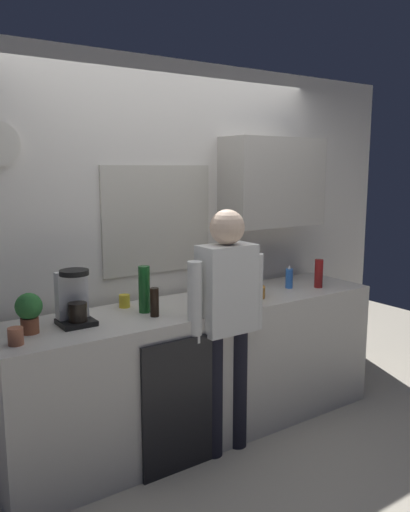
% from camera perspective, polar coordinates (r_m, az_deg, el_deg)
% --- Properties ---
extents(ground_plane, '(8.00, 8.00, 0.00)m').
position_cam_1_polar(ground_plane, '(3.67, 2.28, -20.60)').
color(ground_plane, beige).
extents(kitchen_counter, '(2.76, 0.64, 0.94)m').
position_cam_1_polar(kitchen_counter, '(3.68, -0.52, -12.33)').
color(kitchen_counter, beige).
rests_on(kitchen_counter, ground_plane).
extents(dishwasher_panel, '(0.56, 0.02, 0.84)m').
position_cam_1_polar(dishwasher_panel, '(3.27, -2.43, -16.19)').
color(dishwasher_panel, black).
rests_on(dishwasher_panel, ground_plane).
extents(back_wall_assembly, '(4.36, 0.42, 2.60)m').
position_cam_1_polar(back_wall_assembly, '(3.84, -2.53, 2.44)').
color(back_wall_assembly, white).
rests_on(back_wall_assembly, ground_plane).
extents(coffee_maker, '(0.20, 0.20, 0.33)m').
position_cam_1_polar(coffee_maker, '(3.14, -14.31, -4.70)').
color(coffee_maker, black).
rests_on(coffee_maker, kitchen_counter).
extents(bottle_red_vinegar, '(0.06, 0.06, 0.22)m').
position_cam_1_polar(bottle_red_vinegar, '(4.06, 12.45, -1.90)').
color(bottle_red_vinegar, maroon).
rests_on(bottle_red_vinegar, kitchen_counter).
extents(bottle_dark_sauce, '(0.06, 0.06, 0.18)m').
position_cam_1_polar(bottle_dark_sauce, '(3.22, -5.60, -5.11)').
color(bottle_dark_sauce, black).
rests_on(bottle_dark_sauce, kitchen_counter).
extents(bottle_green_wine, '(0.07, 0.07, 0.30)m').
position_cam_1_polar(bottle_green_wine, '(3.31, -6.73, -3.68)').
color(bottle_green_wine, '#195923').
rests_on(bottle_green_wine, kitchen_counter).
extents(cup_terracotta_mug, '(0.08, 0.08, 0.09)m').
position_cam_1_polar(cup_terracotta_mug, '(2.90, -20.20, -8.33)').
color(cup_terracotta_mug, '#B26647').
rests_on(cup_terracotta_mug, kitchen_counter).
extents(cup_yellow_cup, '(0.07, 0.07, 0.08)m').
position_cam_1_polar(cup_yellow_cup, '(3.47, -8.89, -4.94)').
color(cup_yellow_cup, yellow).
rests_on(cup_yellow_cup, kitchen_counter).
extents(mixing_bowl, '(0.22, 0.22, 0.08)m').
position_cam_1_polar(mixing_bowl, '(3.70, 4.95, -3.95)').
color(mixing_bowl, orange).
rests_on(mixing_bowl, kitchen_counter).
extents(potted_plant, '(0.15, 0.15, 0.23)m').
position_cam_1_polar(potted_plant, '(3.04, -18.88, -5.70)').
color(potted_plant, '#9E5638').
rests_on(potted_plant, kitchen_counter).
extents(dish_soap, '(0.06, 0.06, 0.18)m').
position_cam_1_polar(dish_soap, '(4.01, 9.29, -2.42)').
color(dish_soap, blue).
rests_on(dish_soap, kitchen_counter).
extents(person_at_sink, '(0.57, 0.22, 1.60)m').
position_cam_1_polar(person_at_sink, '(3.29, 2.40, -6.21)').
color(person_at_sink, black).
rests_on(person_at_sink, ground_plane).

